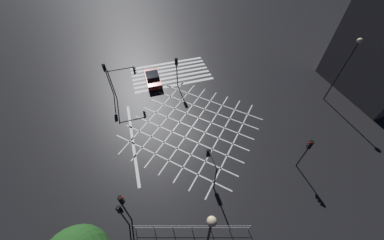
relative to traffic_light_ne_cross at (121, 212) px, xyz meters
name	(u,v)px	position (x,y,z in m)	size (l,w,h in m)	color
ground_plane	(192,127)	(-7.70, -8.18, -2.56)	(200.00, 200.00, 0.00)	black
road_markings	(176,94)	(-7.38, -14.08, -2.56)	(16.31, 21.54, 0.01)	silver
traffic_light_ne_cross	(121,212)	(0.00, 0.00, 0.00)	(0.36, 0.39, 3.58)	black
traffic_light_nw_main	(307,149)	(-15.80, -0.68, 0.27)	(0.39, 0.36, 3.96)	black
traffic_light_median_north	(211,162)	(-7.50, -2.00, -0.05)	(0.36, 2.12, 3.45)	black
traffic_light_se_main	(124,76)	(-1.59, -15.39, 0.60)	(3.13, 0.36, 4.25)	black
traffic_light_ne_main	(123,205)	(-0.30, -0.26, 0.59)	(0.39, 0.36, 4.43)	black
traffic_light_se_cross	(106,74)	(0.33, -16.23, 0.70)	(0.36, 0.39, 4.59)	black
traffic_light_median_south	(177,67)	(-7.97, -15.62, 0.45)	(0.36, 0.39, 4.22)	black
street_lamp_east	(348,59)	(-24.88, -7.82, 3.15)	(0.52, 0.52, 8.05)	black
street_lamp_far	(209,232)	(-5.13, 3.62, 2.82)	(0.52, 0.52, 7.48)	black
waiting_car	(153,79)	(-4.98, -17.37, -1.94)	(1.83, 4.03, 1.29)	maroon
pedestrian_railing	(192,227)	(-4.66, 1.88, -1.89)	(8.46, 2.59, 1.05)	#B7B7BC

